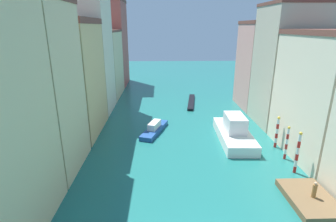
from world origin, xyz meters
The scene contains 17 objects.
ground_plane centered at (0.00, 24.50, 0.00)m, with size 154.00×154.00×0.00m, color #1E6B66.
building_left_1 centered at (-15.58, 12.37, 8.51)m, with size 7.96×8.47×17.01m.
building_left_2 centered at (-15.58, 22.45, 7.72)m, with size 7.96×11.09×15.40m.
building_left_3 centered at (-15.58, 32.43, 10.43)m, with size 7.96×8.78×20.83m.
building_left_4 centered at (-15.58, 42.99, 6.85)m, with size 7.96×12.08×13.68m.
building_left_5 centered at (-15.58, 54.64, 10.33)m, with size 7.96×11.12×20.63m.
building_right_1 centered at (15.58, 14.55, 7.03)m, with size 7.96×11.87×14.05m.
building_right_2 centered at (15.58, 24.98, 8.77)m, with size 7.96×8.59×17.53m.
building_right_3 centered at (15.58, 33.81, 7.65)m, with size 7.96×9.09×15.28m.
waterfront_dock centered at (9.55, 5.76, 0.30)m, with size 3.66×5.43×0.59m.
person_on_dock centered at (9.71, 5.64, 1.26)m, with size 0.36×0.36×1.45m.
mooring_pole_0 centered at (10.60, 10.48, 2.31)m, with size 0.33×0.33×4.52m.
mooring_pole_1 centered at (10.91, 13.39, 2.02)m, with size 0.31×0.31×3.95m.
mooring_pole_2 centered at (11.10, 16.39, 2.07)m, with size 0.36×0.36×4.04m.
vaporetto_white centered at (6.54, 18.73, 1.13)m, with size 4.18×10.44×3.41m.
gondola_black centered at (2.95, 36.28, 0.22)m, with size 2.61×10.51×0.43m.
motorboat_0 centered at (-4.01, 21.74, 0.50)m, with size 3.99×7.32×1.52m.
Camera 1 is at (-3.16, -12.63, 14.33)m, focal length 27.83 mm.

